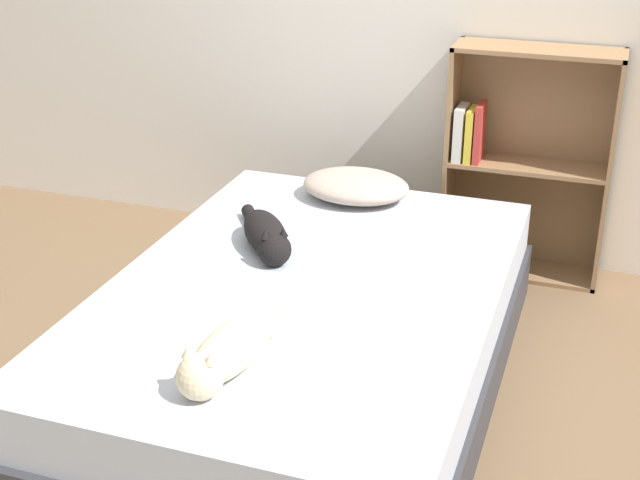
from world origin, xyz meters
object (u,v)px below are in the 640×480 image
(bed, at_px, (306,336))
(pillow, at_px, (356,186))
(cat_dark, at_px, (266,235))
(cat_light, at_px, (228,352))
(bookshelf, at_px, (523,159))

(bed, relative_size, pillow, 4.40)
(cat_dark, bearing_deg, pillow, 129.62)
(bed, distance_m, pillow, 0.88)
(pillow, height_order, cat_light, cat_light)
(pillow, bearing_deg, bed, -85.40)
(bookshelf, bearing_deg, pillow, -145.06)
(pillow, xyz_separation_m, cat_dark, (-0.17, -0.63, 0.00))
(bed, distance_m, bookshelf, 1.47)
(cat_light, relative_size, cat_dark, 1.24)
(bed, relative_size, cat_dark, 4.34)
(pillow, xyz_separation_m, bookshelf, (0.67, 0.46, 0.05))
(cat_dark, height_order, bookshelf, bookshelf)
(bed, relative_size, bookshelf, 1.95)
(bed, distance_m, cat_light, 0.70)
(cat_dark, distance_m, bookshelf, 1.38)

